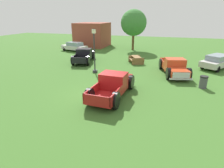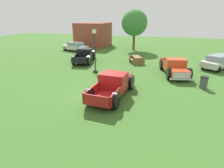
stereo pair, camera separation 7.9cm
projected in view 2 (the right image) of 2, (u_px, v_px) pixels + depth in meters
ground_plane at (100, 95)px, 13.24m from camera, size 80.00×80.00×0.00m
pickup_truck_foreground at (114, 84)px, 13.14m from camera, size 2.27×5.27×1.58m
pickup_truck_behind_left at (85, 55)px, 22.79m from camera, size 2.90×5.32×1.54m
pickup_truck_behind_right at (175, 68)px, 17.35m from camera, size 3.04×5.39×1.56m
sedan_distant_a at (75, 46)px, 29.25m from camera, size 4.43×2.74×1.38m
sedan_distant_b at (219, 61)px, 19.59m from camera, size 3.99×4.51×1.44m
lamp_post_near at (95, 50)px, 17.72m from camera, size 0.36×0.36×4.15m
picnic_table at (137, 59)px, 21.93m from camera, size 2.13×2.27×0.78m
trash_can at (204, 82)px, 14.36m from camera, size 0.59×0.59×0.95m
oak_tree_east at (134, 23)px, 28.95m from camera, size 3.97×3.97×6.16m
brick_pavilion at (93, 35)px, 33.52m from camera, size 5.13×5.54×4.03m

